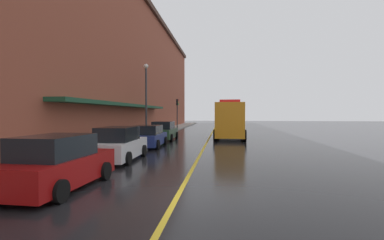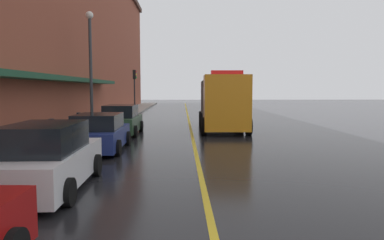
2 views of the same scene
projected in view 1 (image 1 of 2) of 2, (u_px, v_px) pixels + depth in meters
ground_plane at (212, 134)px, 33.09m from camera, size 112.00×112.00×0.00m
sidewalk_left at (160, 133)px, 33.76m from camera, size 2.40×70.00×0.15m
lane_center_stripe at (212, 134)px, 33.09m from camera, size 0.16×70.00×0.01m
brick_building_left at (103, 68)px, 33.27m from camera, size 11.75×64.00×15.50m
parked_car_0 at (58, 164)px, 8.97m from camera, size 2.18×4.40×1.72m
parked_car_1 at (119, 145)px, 14.42m from camera, size 2.06×4.50×1.72m
parked_car_2 at (148, 137)px, 20.16m from camera, size 2.16×4.27×1.55m
parked_car_3 at (164, 131)px, 25.47m from camera, size 2.09×4.30×1.68m
utility_truck at (230, 121)px, 26.90m from camera, size 2.98×7.65×3.57m
parking_meter_0 at (122, 134)px, 18.67m from camera, size 0.14×0.18×1.33m
parking_meter_1 at (137, 130)px, 22.08m from camera, size 0.14×0.18×1.33m
street_lamp_left at (146, 92)px, 26.84m from camera, size 0.44×0.44×6.94m
traffic_light_near at (177, 108)px, 41.11m from camera, size 0.38×0.36×4.30m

